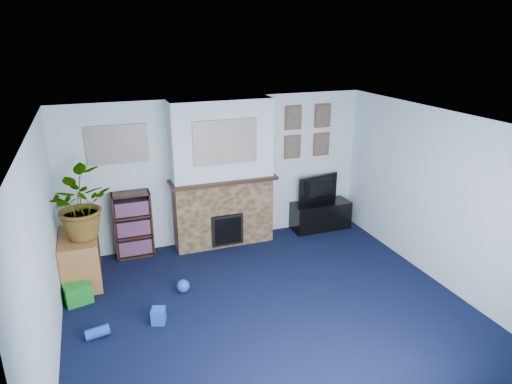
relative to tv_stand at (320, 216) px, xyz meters
name	(u,v)px	position (x,y,z in m)	size (l,w,h in m)	color
floor	(269,308)	(-1.79, -2.03, -0.23)	(5.00, 4.50, 0.01)	black
ceiling	(271,124)	(-1.79, -2.03, 2.17)	(5.00, 4.50, 0.01)	white
wall_back	(219,171)	(-1.79, 0.22, 0.97)	(5.00, 0.04, 2.40)	silver
wall_front	(380,333)	(-1.79, -4.28, 0.97)	(5.00, 0.04, 2.40)	silver
wall_left	(43,256)	(-4.29, -2.03, 0.97)	(0.04, 4.50, 2.40)	silver
wall_right	(438,198)	(0.71, -2.03, 0.97)	(0.04, 4.50, 2.40)	silver
chimney_breast	(222,176)	(-1.79, 0.02, 0.96)	(1.72, 0.50, 2.40)	brown
collage_main	(225,142)	(-1.79, -0.19, 1.55)	(1.00, 0.03, 0.68)	gray
collage_left	(117,144)	(-3.34, 0.21, 1.55)	(0.90, 0.03, 0.58)	gray
portrait_tl	(293,118)	(-0.49, 0.20, 1.77)	(0.30, 0.03, 0.40)	brown
portrait_tr	(323,116)	(0.06, 0.20, 1.77)	(0.30, 0.03, 0.40)	brown
portrait_bl	(292,147)	(-0.49, 0.20, 1.27)	(0.30, 0.03, 0.40)	brown
portrait_br	(321,144)	(0.06, 0.20, 1.27)	(0.30, 0.03, 0.40)	brown
tv_stand	(320,216)	(0.00, 0.00, 0.00)	(1.04, 0.44, 0.49)	black
television	(321,190)	(0.00, 0.02, 0.50)	(0.82, 0.11, 0.47)	black
bookshelf	(133,226)	(-3.24, 0.08, 0.28)	(0.58, 0.28, 1.05)	black
sideboard	(80,259)	(-4.03, -0.48, 0.12)	(0.50, 0.91, 0.70)	#A06133
potted_plant	(76,205)	(-3.98, -0.53, 0.95)	(0.85, 0.73, 0.94)	#26661E
mantel_clock	(216,175)	(-1.92, -0.03, 1.00)	(0.09, 0.05, 0.13)	gold
mantel_candle	(241,172)	(-1.50, -0.03, 1.01)	(0.06, 0.06, 0.18)	#B2BFC6
mantel_teddy	(186,178)	(-2.39, -0.03, 0.99)	(0.13, 0.13, 0.13)	gray
mantel_can	(262,171)	(-1.14, -0.03, 0.99)	(0.06, 0.06, 0.12)	blue
green_crate	(78,293)	(-4.09, -1.03, -0.08)	(0.33, 0.26, 0.26)	#198C26
toy_ball	(183,286)	(-2.75, -1.26, -0.14)	(0.18, 0.18, 0.18)	blue
toy_block	(158,315)	(-3.17, -1.85, -0.12)	(0.16, 0.16, 0.19)	blue
toy_tube	(98,332)	(-3.88, -1.89, -0.15)	(0.12, 0.12, 0.27)	blue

